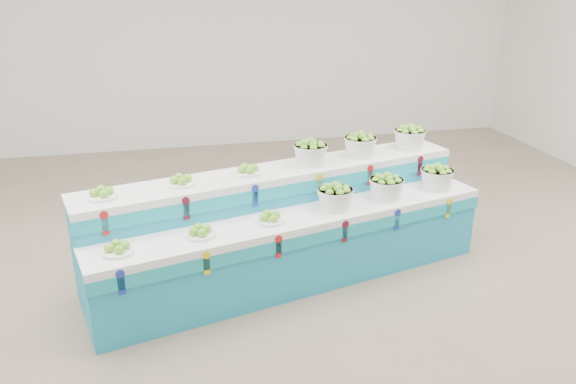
{
  "coord_description": "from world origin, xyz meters",
  "views": [
    {
      "loc": [
        -1.2,
        -4.53,
        2.82
      ],
      "look_at": [
        -0.07,
        0.34,
        0.87
      ],
      "focal_mm": 35.54,
      "sensor_mm": 36.0,
      "label": 1
    }
  ],
  "objects_px": {
    "display_stand": "(288,227)",
    "plate_upper_mid": "(181,180)",
    "basket_upper_right": "(410,137)",
    "basket_lower_left": "(335,196)"
  },
  "relations": [
    {
      "from": "display_stand",
      "to": "basket_upper_right",
      "type": "height_order",
      "value": "basket_upper_right"
    },
    {
      "from": "plate_upper_mid",
      "to": "basket_lower_left",
      "type": "bearing_deg",
      "value": -6.16
    },
    {
      "from": "basket_upper_right",
      "to": "basket_lower_left",
      "type": "bearing_deg",
      "value": -144.55
    },
    {
      "from": "display_stand",
      "to": "plate_upper_mid",
      "type": "distance_m",
      "value": 1.13
    },
    {
      "from": "basket_upper_right",
      "to": "plate_upper_mid",
      "type": "bearing_deg",
      "value": -166.15
    },
    {
      "from": "plate_upper_mid",
      "to": "basket_upper_right",
      "type": "height_order",
      "value": "basket_upper_right"
    },
    {
      "from": "basket_lower_left",
      "to": "basket_upper_right",
      "type": "bearing_deg",
      "value": 35.45
    },
    {
      "from": "basket_lower_left",
      "to": "display_stand",
      "type": "bearing_deg",
      "value": 160.88
    },
    {
      "from": "basket_lower_left",
      "to": "basket_upper_right",
      "type": "distance_m",
      "value": 1.35
    },
    {
      "from": "display_stand",
      "to": "plate_upper_mid",
      "type": "relative_size",
      "value": 15.35
    }
  ]
}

